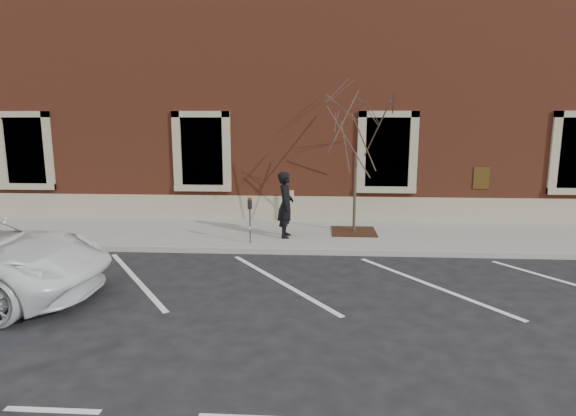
{
  "coord_description": "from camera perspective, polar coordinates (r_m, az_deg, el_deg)",
  "views": [
    {
      "loc": [
        0.79,
        -12.09,
        3.51
      ],
      "look_at": [
        0.0,
        0.6,
        1.1
      ],
      "focal_mm": 30.0,
      "sensor_mm": 36.0,
      "label": 1
    }
  ],
  "objects": [
    {
      "name": "parking_stripes",
      "position": [
        10.52,
        -0.95,
        -8.74
      ],
      "size": [
        28.0,
        4.4,
        0.01
      ],
      "primitive_type": null,
      "color": "silver",
      "rests_on": "ground"
    },
    {
      "name": "sidewalk_near",
      "position": [
        14.28,
        0.29,
        -3.18
      ],
      "size": [
        40.0,
        3.5,
        0.15
      ],
      "primitive_type": "cube",
      "color": "#9C9A93",
      "rests_on": "ground"
    },
    {
      "name": "man",
      "position": [
        13.53,
        -0.28,
        0.39
      ],
      "size": [
        0.47,
        0.69,
        1.86
      ],
      "primitive_type": "imported",
      "rotation": [
        0.0,
        0.0,
        1.54
      ],
      "color": "black",
      "rests_on": "sidewalk_near"
    },
    {
      "name": "parking_meter",
      "position": [
        12.89,
        -4.54,
        -0.45
      ],
      "size": [
        0.11,
        0.09,
        1.25
      ],
      "rotation": [
        0.0,
        0.0,
        -0.25
      ],
      "color": "#595B60",
      "rests_on": "sidewalk_near"
    },
    {
      "name": "sapling",
      "position": [
        14.03,
        8.11,
        9.14
      ],
      "size": [
        2.57,
        2.57,
        4.28
      ],
      "color": "#433729",
      "rests_on": "sidewalk_near"
    },
    {
      "name": "tree_grate",
      "position": [
        14.42,
        7.8,
        -2.77
      ],
      "size": [
        1.29,
        1.29,
        0.03
      ],
      "primitive_type": "cube",
      "color": "#382211",
      "rests_on": "sidewalk_near"
    },
    {
      "name": "ground",
      "position": [
        12.62,
        -0.17,
        -5.42
      ],
      "size": [
        120.0,
        120.0,
        0.0
      ],
      "primitive_type": "plane",
      "color": "#28282B",
      "rests_on": "ground"
    },
    {
      "name": "curb_near",
      "position": [
        12.55,
        -0.18,
        -5.16
      ],
      "size": [
        40.0,
        0.12,
        0.15
      ],
      "primitive_type": "cube",
      "color": "#9E9E99",
      "rests_on": "ground"
    },
    {
      "name": "building_civic",
      "position": [
        19.85,
        1.3,
        12.13
      ],
      "size": [
        40.0,
        8.62,
        8.0
      ],
      "color": "brown",
      "rests_on": "ground"
    }
  ]
}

